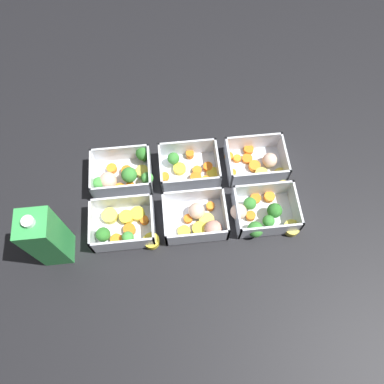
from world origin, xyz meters
TOP-DOWN VIEW (x-y plane):
  - ground_plane at (0.00, 0.00)m, footprint 4.00×4.00m
  - container_near_left at (-0.18, -0.07)m, footprint 0.16×0.12m
  - container_near_center at (0.00, -0.07)m, footprint 0.16×0.11m
  - container_near_right at (0.17, -0.07)m, footprint 0.15×0.12m
  - container_far_left at (-0.16, 0.08)m, footprint 0.17×0.13m
  - container_far_center at (-0.01, 0.07)m, footprint 0.15×0.12m
  - container_far_right at (0.17, 0.07)m, footprint 0.16×0.12m
  - juice_carton at (0.32, 0.11)m, footprint 0.07×0.07m

SIDE VIEW (x-z plane):
  - ground_plane at x=0.00m, z-range 0.00..0.00m
  - container_near_left at x=-0.18m, z-range -0.01..0.05m
  - container_near_center at x=0.00m, z-range -0.01..0.05m
  - container_far_right at x=0.17m, z-range -0.01..0.05m
  - container_far_center at x=-0.01m, z-range -0.01..0.05m
  - container_far_left at x=-0.16m, z-range -0.01..0.05m
  - container_near_right at x=0.17m, z-range -0.01..0.05m
  - juice_carton at x=0.32m, z-range -0.01..0.20m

